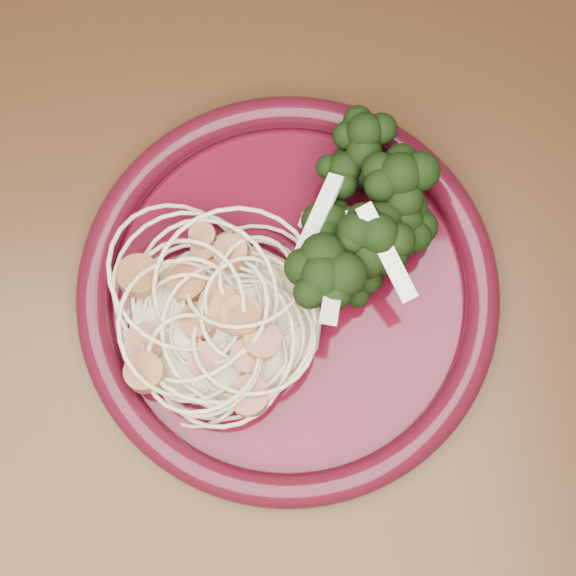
# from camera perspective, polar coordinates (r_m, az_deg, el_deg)

# --- Properties ---
(dining_table) EXTENTS (1.20, 0.80, 0.75)m
(dining_table) POSITION_cam_1_polar(r_m,az_deg,el_deg) (0.70, -8.82, 0.09)
(dining_table) COLOR #472814
(dining_table) RESTS_ON ground
(dinner_plate) EXTENTS (0.40, 0.40, 0.03)m
(dinner_plate) POSITION_cam_1_polar(r_m,az_deg,el_deg) (0.58, 0.00, -0.22)
(dinner_plate) COLOR #440715
(dinner_plate) RESTS_ON dining_table
(spaghetti_pile) EXTENTS (0.18, 0.17, 0.03)m
(spaghetti_pile) POSITION_cam_1_polar(r_m,az_deg,el_deg) (0.56, -4.49, -2.32)
(spaghetti_pile) COLOR beige
(spaghetti_pile) RESTS_ON dinner_plate
(scallop_cluster) EXTENTS (0.18, 0.18, 0.05)m
(scallop_cluster) POSITION_cam_1_polar(r_m,az_deg,el_deg) (0.53, -4.81, -1.46)
(scallop_cluster) COLOR #A36B43
(scallop_cluster) RESTS_ON spaghetti_pile
(broccoli_pile) EXTENTS (0.16, 0.19, 0.06)m
(broccoli_pile) POSITION_cam_1_polar(r_m,az_deg,el_deg) (0.56, 5.48, 3.29)
(broccoli_pile) COLOR black
(broccoli_pile) RESTS_ON dinner_plate
(onion_garnish) EXTENTS (0.11, 0.13, 0.06)m
(onion_garnish) POSITION_cam_1_polar(r_m,az_deg,el_deg) (0.53, 5.83, 4.42)
(onion_garnish) COLOR white
(onion_garnish) RESTS_ON broccoli_pile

